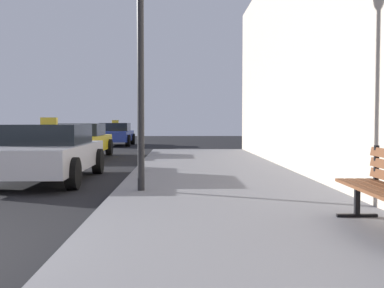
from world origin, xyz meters
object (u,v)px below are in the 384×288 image
(car_silver, at_px, (47,152))
(street_lamp, at_px, (140,22))
(car_yellow, at_px, (79,140))
(car_blue, at_px, (115,134))

(car_silver, bearing_deg, street_lamp, 131.56)
(car_silver, distance_m, car_yellow, 6.79)
(car_silver, bearing_deg, car_blue, -87.73)
(street_lamp, bearing_deg, car_silver, 131.56)
(car_silver, xyz_separation_m, car_yellow, (-0.73, 6.75, -0.00))
(car_silver, relative_size, car_yellow, 1.02)
(street_lamp, height_order, car_silver, street_lamp)
(car_blue, bearing_deg, street_lamp, 99.08)
(car_silver, height_order, car_blue, same)
(car_yellow, height_order, car_blue, car_blue)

